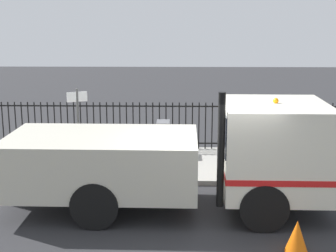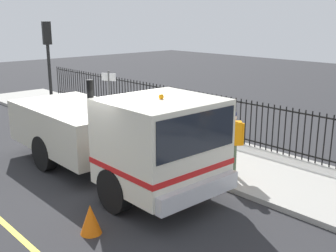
{
  "view_description": "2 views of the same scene",
  "coord_description": "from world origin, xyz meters",
  "px_view_note": "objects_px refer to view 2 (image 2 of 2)",
  "views": [
    {
      "loc": [
        -9.65,
        0.74,
        4.11
      ],
      "look_at": [
        1.3,
        0.97,
        1.65
      ],
      "focal_mm": 52.57,
      "sensor_mm": 36.0,
      "label": 1
    },
    {
      "loc": [
        -5.28,
        -7.58,
        4.01
      ],
      "look_at": [
        1.95,
        0.25,
        1.18
      ],
      "focal_mm": 44.0,
      "sensor_mm": 36.0,
      "label": 2
    }
  ],
  "objects_px": {
    "traffic_cone": "(91,219)",
    "street_sign": "(109,97)",
    "work_truck": "(119,133)",
    "traffic_light_near": "(48,50)",
    "worker_standing": "(232,136)",
    "utility_cabinet": "(204,125)"
  },
  "relations": [
    {
      "from": "traffic_cone",
      "to": "street_sign",
      "type": "relative_size",
      "value": 0.26
    },
    {
      "from": "work_truck",
      "to": "traffic_light_near",
      "type": "height_order",
      "value": "traffic_light_near"
    },
    {
      "from": "traffic_light_near",
      "to": "traffic_cone",
      "type": "height_order",
      "value": "traffic_light_near"
    },
    {
      "from": "worker_standing",
      "to": "traffic_cone",
      "type": "bearing_deg",
      "value": 41.49
    },
    {
      "from": "traffic_cone",
      "to": "street_sign",
      "type": "xyz_separation_m",
      "value": [
        3.68,
        4.57,
        1.24
      ]
    },
    {
      "from": "street_sign",
      "to": "traffic_light_near",
      "type": "bearing_deg",
      "value": 90.06
    },
    {
      "from": "worker_standing",
      "to": "utility_cabinet",
      "type": "relative_size",
      "value": 1.75
    },
    {
      "from": "worker_standing",
      "to": "traffic_light_near",
      "type": "height_order",
      "value": "traffic_light_near"
    },
    {
      "from": "worker_standing",
      "to": "traffic_cone",
      "type": "xyz_separation_m",
      "value": [
        -4.1,
        0.07,
        -0.86
      ]
    },
    {
      "from": "traffic_cone",
      "to": "street_sign",
      "type": "distance_m",
      "value": 6.0
    },
    {
      "from": "worker_standing",
      "to": "street_sign",
      "type": "height_order",
      "value": "street_sign"
    },
    {
      "from": "worker_standing",
      "to": "street_sign",
      "type": "relative_size",
      "value": 0.75
    },
    {
      "from": "work_truck",
      "to": "traffic_cone",
      "type": "relative_size",
      "value": 11.71
    },
    {
      "from": "worker_standing",
      "to": "traffic_cone",
      "type": "distance_m",
      "value": 4.19
    },
    {
      "from": "traffic_light_near",
      "to": "utility_cabinet",
      "type": "distance_m",
      "value": 6.78
    },
    {
      "from": "worker_standing",
      "to": "traffic_light_near",
      "type": "bearing_deg",
      "value": -44.76
    },
    {
      "from": "work_truck",
      "to": "traffic_light_near",
      "type": "xyz_separation_m",
      "value": [
        1.74,
        6.85,
        1.51
      ]
    },
    {
      "from": "worker_standing",
      "to": "utility_cabinet",
      "type": "xyz_separation_m",
      "value": [
        1.84,
        2.61,
        -0.55
      ]
    },
    {
      "from": "worker_standing",
      "to": "traffic_light_near",
      "type": "xyz_separation_m",
      "value": [
        -0.42,
        8.61,
        1.63
      ]
    },
    {
      "from": "traffic_cone",
      "to": "worker_standing",
      "type": "bearing_deg",
      "value": -0.93
    },
    {
      "from": "work_truck",
      "to": "traffic_light_near",
      "type": "bearing_deg",
      "value": -103.34
    },
    {
      "from": "work_truck",
      "to": "utility_cabinet",
      "type": "relative_size",
      "value": 7.17
    }
  ]
}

